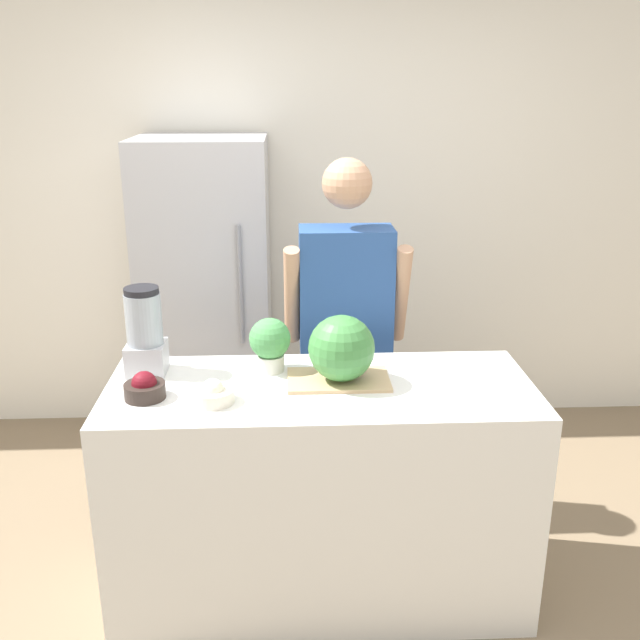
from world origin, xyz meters
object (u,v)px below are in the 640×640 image
refrigerator (208,299)px  bowl_cherries (145,388)px  person (345,338)px  potted_plant (270,342)px  bowl_cream (213,394)px  blender (145,333)px  watermelon (341,348)px

refrigerator → bowl_cherries: refrigerator is taller
person → potted_plant: person is taller
person → bowl_cherries: 1.06m
bowl_cream → blender: (-0.28, 0.29, 0.13)m
refrigerator → bowl_cream: bearing=-83.3°
watermelon → bowl_cream: bearing=-162.0°
person → blender: person is taller
watermelon → bowl_cream: (-0.47, -0.15, -0.11)m
watermelon → blender: bearing=169.8°
refrigerator → bowl_cream: size_ratio=11.40×
person → blender: bearing=-150.2°
bowl_cherries → potted_plant: bearing=27.8°
watermelon → bowl_cherries: 0.73m
potted_plant → blender: bearing=179.4°
person → watermelon: person is taller
blender → potted_plant: blender is taller
bowl_cherries → bowl_cream: 0.25m
watermelon → blender: blender is taller
bowl_cream → potted_plant: 0.36m
bowl_cherries → blender: blender is taller
person → bowl_cream: size_ratio=11.15×
person → watermelon: (-0.06, -0.60, 0.18)m
blender → person: bearing=29.8°
bowl_cherries → blender: size_ratio=0.43×
refrigerator → potted_plant: 1.20m
refrigerator → potted_plant: size_ratio=8.01×
bowl_cherries → bowl_cream: bowl_cherries is taller
refrigerator → person: bearing=-43.2°
watermelon → bowl_cherries: (-0.72, -0.11, -0.10)m
watermelon → bowl_cherries: watermelon is taller
person → potted_plant: 0.60m
refrigerator → watermelon: (0.64, -1.26, 0.19)m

